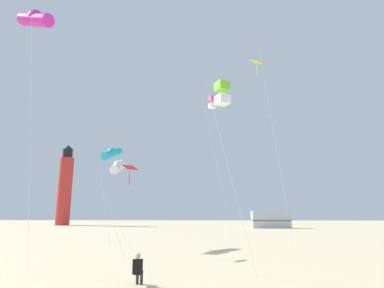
{
  "coord_description": "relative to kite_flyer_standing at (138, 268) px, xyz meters",
  "views": [
    {
      "loc": [
        1.85,
        -6.86,
        2.65
      ],
      "look_at": [
        0.96,
        12.19,
        6.69
      ],
      "focal_mm": 30.07,
      "sensor_mm": 36.0,
      "label": 1
    }
  ],
  "objects": [
    {
      "name": "kite_flyer_standing",
      "position": [
        0.0,
        0.0,
        0.0
      ],
      "size": [
        0.35,
        0.51,
        1.16
      ],
      "rotation": [
        0.0,
        0.0,
        3.11
      ],
      "color": "black",
      "rests_on": "ground"
    },
    {
      "name": "kite_tube_cyan",
      "position": [
        -5.68,
        14.72,
        7.04
      ],
      "size": [
        1.74,
        2.59,
        8.36
      ],
      "color": "silver",
      "rests_on": "ground"
    },
    {
      "name": "kite_box_rainbow",
      "position": [
        3.15,
        16.54,
        12.18
      ],
      "size": [
        2.53,
        2.01,
        13.41
      ],
      "color": "silver",
      "rests_on": "ground"
    },
    {
      "name": "kite_box_lime",
      "position": [
        3.37,
        2.51,
        7.73
      ],
      "size": [
        2.04,
        1.66,
        8.93
      ],
      "color": "silver",
      "rests_on": "ground"
    },
    {
      "name": "kite_tube_white",
      "position": [
        -4.56,
        12.8,
        5.62
      ],
      "size": [
        3.45,
        2.99,
        6.93
      ],
      "color": "silver",
      "rests_on": "ground"
    },
    {
      "name": "kite_diamond_scarlet",
      "position": [
        -2.63,
        8.67,
        4.78
      ],
      "size": [
        2.74,
        2.74,
        5.79
      ],
      "color": "silver",
      "rests_on": "ground"
    },
    {
      "name": "kite_tube_magenta",
      "position": [
        -6.37,
        2.31,
        11.98
      ],
      "size": [
        2.54,
        1.76,
        13.3
      ],
      "color": "silver",
      "rests_on": "ground"
    },
    {
      "name": "kite_diamond_gold",
      "position": [
        6.5,
        10.19,
        12.42
      ],
      "size": [
        2.58,
        2.58,
        13.99
      ],
      "color": "silver",
      "rests_on": "ground"
    },
    {
      "name": "lighthouse_distant",
      "position": [
        -27.27,
        54.08,
        7.22
      ],
      "size": [
        2.8,
        2.8,
        16.8
      ],
      "color": "red",
      "rests_on": "ground"
    },
    {
      "name": "rv_van_silver",
      "position": [
        13.34,
        44.22,
        0.78
      ],
      "size": [
        6.53,
        2.59,
        2.8
      ],
      "rotation": [
        0.0,
        0.0,
        0.04
      ],
      "color": "#B7BABF",
      "rests_on": "ground"
    }
  ]
}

